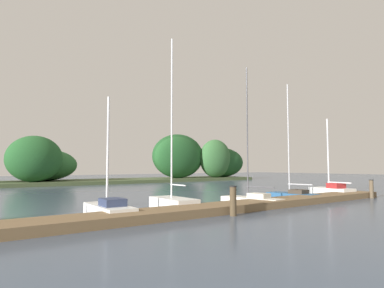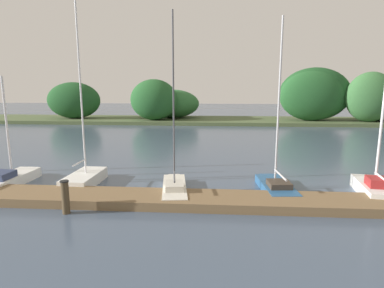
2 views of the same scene
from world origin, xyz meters
TOP-DOWN VIEW (x-y plane):
  - dock_pier at (0.00, 12.05)m, footprint 27.37×1.80m
  - far_shore at (9.10, 39.61)m, footprint 58.19×8.00m
  - sailboat_2 at (-3.90, 13.87)m, footprint 1.30×3.63m
  - sailboat_3 at (-0.47, 14.30)m, footprint 1.30×2.97m
  - sailboat_4 at (3.88, 13.26)m, footprint 1.44×3.78m
  - sailboat_5 at (8.27, 13.87)m, footprint 1.47×3.46m
  - sailboat_6 at (12.36, 13.63)m, footprint 1.68×3.23m
  - mooring_piling_1 at (0.24, 10.82)m, footprint 0.31×0.31m
  - mooring_piling_2 at (12.66, 10.99)m, footprint 0.28×0.28m

SIDE VIEW (x-z plane):
  - dock_pier at x=0.00m, z-range 0.00..0.35m
  - sailboat_4 at x=3.88m, z-range -3.45..4.08m
  - sailboat_2 at x=-3.90m, z-range -2.17..2.82m
  - sailboat_5 at x=8.27m, z-range -3.35..4.00m
  - sailboat_3 at x=-0.47m, z-range -3.84..4.58m
  - sailboat_6 at x=12.36m, z-range -2.33..3.09m
  - mooring_piling_2 at x=12.66m, z-range 0.01..1.20m
  - mooring_piling_1 at x=0.24m, z-range 0.01..1.24m
  - far_shore at x=9.10m, z-range -0.81..5.82m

